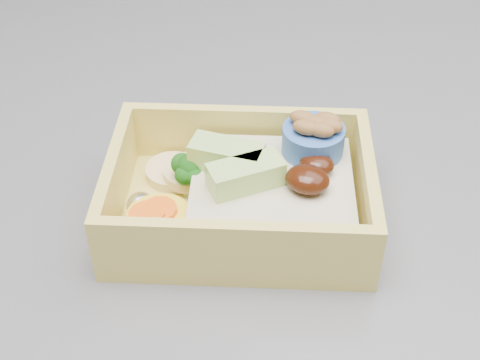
% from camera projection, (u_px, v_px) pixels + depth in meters
% --- Properties ---
extents(bento_box, '(0.19, 0.16, 0.06)m').
position_uv_depth(bento_box, '(248.00, 191.00, 0.42)').
color(bento_box, '#E1CD5D').
rests_on(bento_box, island).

